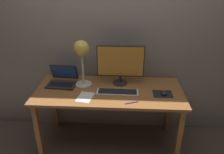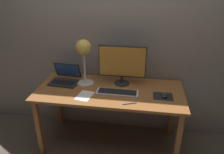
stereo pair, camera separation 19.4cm
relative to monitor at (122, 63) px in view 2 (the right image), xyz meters
The scene contains 11 objects.
ground_plane 1.02m from the monitor, 125.15° to the right, with size 4.80×4.80×0.00m, color brown.
back_wall 0.40m from the monitor, 116.37° to the left, with size 4.80×0.06×2.60m, color gray.
desk 0.39m from the monitor, 125.15° to the right, with size 1.60×0.70×0.74m.
monitor is the anchor object (origin of this frame).
keyboard_main 0.34m from the monitor, 95.38° to the right, with size 0.44×0.15×0.03m.
laptop 0.69m from the monitor, behind, with size 0.34×0.29×0.21m.
desk_lamp 0.44m from the monitor, behind, with size 0.19×0.19×0.52m.
mousepad 0.57m from the monitor, 26.23° to the right, with size 0.20×0.16×0.00m, color black.
mouse 0.57m from the monitor, 26.32° to the right, with size 0.06×0.10×0.03m, color #28282B.
paper_sheet_near_mouse 0.55m from the monitor, 136.41° to the right, with size 0.15×0.21×0.00m, color white.
pen 0.51m from the monitor, 73.73° to the right, with size 0.01×0.01×0.14m, color #2633A5.
Camera 2 is at (0.35, -2.08, 1.89)m, focal length 35.24 mm.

